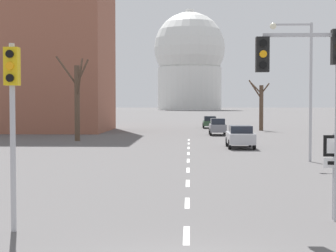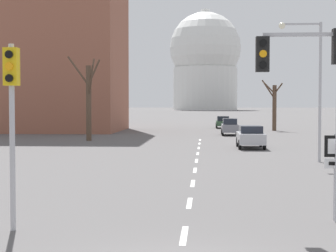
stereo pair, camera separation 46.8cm
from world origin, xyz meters
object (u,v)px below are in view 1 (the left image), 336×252
Objects in this scene: route_sign_post at (334,161)px; sedan_near_right at (218,127)px; traffic_signal_near_right at (312,73)px; sedan_mid_centre at (210,122)px; sedan_near_left at (240,136)px; traffic_signal_near_left at (12,100)px; street_lamp_right at (303,75)px.

route_sign_post is 41.59m from sedan_near_right.
traffic_signal_near_right is 58.03m from sedan_mid_centre.
traffic_signal_near_right reaches higher than sedan_mid_centre.
route_sign_post is 0.54× the size of sedan_near_left.
traffic_signal_near_right is 1.17× the size of sedan_mid_centre.
sedan_mid_centre is at bearing 91.84° from sedan_near_left.
traffic_signal_near_right reaches higher than sedan_near_left.
traffic_signal_near_left is at bearing -168.04° from route_sign_post.
route_sign_post is 0.31× the size of street_lamp_right.
traffic_signal_near_right is at bearing -89.32° from sedan_near_right.
traffic_signal_near_left is (-7.84, -1.55, -0.76)m from traffic_signal_near_right.
sedan_near_left is (8.17, 26.91, -2.49)m from traffic_signal_near_left.
route_sign_post is at bearing -88.37° from sedan_near_right.
traffic_signal_near_left is 59.96m from sedan_mid_centre.
traffic_signal_near_left is 28.23m from sedan_near_left.
traffic_signal_near_left is at bearing -106.88° from sedan_near_left.
sedan_mid_centre is (-1.05, 32.57, -0.05)m from sedan_near_left.
street_lamp_right is at bearing 81.89° from route_sign_post.
sedan_near_right is at bearing -89.21° from sedan_mid_centre.
traffic_signal_near_left is 20.58m from street_lamp_right.
traffic_signal_near_left is 0.62× the size of street_lamp_right.
street_lamp_right is 1.68× the size of sedan_mid_centre.
sedan_near_right is at bearing 92.87° from sedan_near_left.
traffic_signal_near_right is 8.02m from traffic_signal_near_left.
sedan_mid_centre is (-0.22, 16.11, -0.06)m from sedan_near_right.
route_sign_post is at bearing 11.96° from traffic_signal_near_left.
sedan_near_left is at bearing -87.13° from sedan_near_right.
sedan_near_left is (0.33, 25.36, -3.24)m from traffic_signal_near_right.
sedan_near_right is (-3.42, 25.89, -3.94)m from street_lamp_right.
traffic_signal_near_right is 0.70× the size of street_lamp_right.
traffic_signal_near_left reaches higher than sedan_near_right.
traffic_signal_near_right is at bearing -159.51° from route_sign_post.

